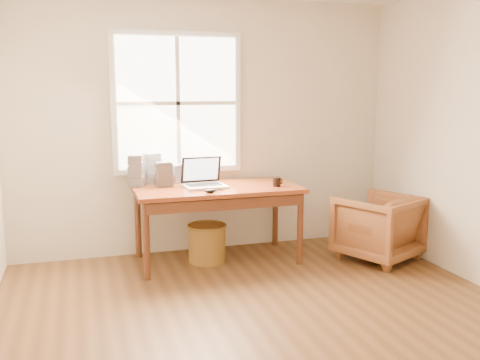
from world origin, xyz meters
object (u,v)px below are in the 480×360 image
at_px(desk, 217,189).
at_px(laptop, 205,174).
at_px(wicker_stool, 207,244).
at_px(armchair, 378,227).
at_px(coffee_mug, 277,182).
at_px(cd_stack_a, 152,169).

xyz_separation_m(desk, laptop, (-0.12, -0.01, 0.16)).
distance_m(desk, wicker_stool, 0.56).
height_order(desk, armchair, desk).
distance_m(wicker_stool, coffee_mug, 0.92).
distance_m(laptop, cd_stack_a, 0.59).
bearing_deg(coffee_mug, laptop, 159.94).
xyz_separation_m(desk, coffee_mug, (0.57, -0.15, 0.06)).
distance_m(desk, armchair, 1.65).
relative_size(wicker_stool, cd_stack_a, 1.19).
height_order(armchair, coffee_mug, coffee_mug).
distance_m(armchair, coffee_mug, 1.12).
relative_size(coffee_mug, cd_stack_a, 0.29).
relative_size(wicker_stool, coffee_mug, 4.07).
height_order(desk, laptop, laptop).
height_order(coffee_mug, cd_stack_a, cd_stack_a).
bearing_deg(wicker_stool, cd_stack_a, 144.12).
relative_size(armchair, wicker_stool, 1.98).
bearing_deg(desk, wicker_stool, 180.00).
xyz_separation_m(armchair, cd_stack_a, (-2.14, 0.77, 0.57)).
bearing_deg(coffee_mug, cd_stack_a, 147.64).
bearing_deg(coffee_mug, desk, 156.21).
distance_m(laptop, coffee_mug, 0.71).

